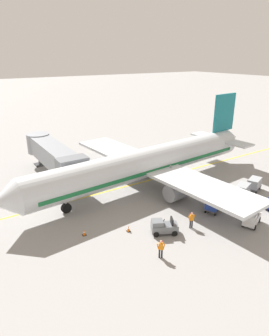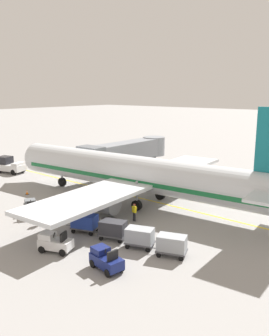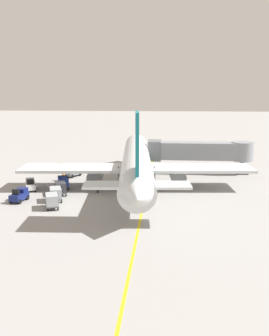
% 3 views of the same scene
% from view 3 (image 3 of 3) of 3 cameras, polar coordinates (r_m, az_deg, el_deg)
% --- Properties ---
extents(ground_plane, '(400.00, 400.00, 0.00)m').
position_cam_3_polar(ground_plane, '(48.87, 1.89, -3.08)').
color(ground_plane, gray).
extents(gate_lead_in_line, '(0.24, 80.00, 0.01)m').
position_cam_3_polar(gate_lead_in_line, '(48.87, 1.89, -3.08)').
color(gate_lead_in_line, gold).
rests_on(gate_lead_in_line, ground).
extents(parked_airliner, '(30.33, 37.35, 10.63)m').
position_cam_3_polar(parked_airliner, '(49.01, 0.31, 0.79)').
color(parked_airliner, silver).
rests_on(parked_airliner, ground).
extents(jet_bridge, '(16.11, 3.50, 4.98)m').
position_cam_3_polar(jet_bridge, '(58.14, 10.02, 2.59)').
color(jet_bridge, gray).
rests_on(jet_bridge, ground).
extents(pushback_tractor, '(3.26, 4.82, 2.40)m').
position_cam_3_polar(pushback_tractor, '(72.58, 0.97, 2.65)').
color(pushback_tractor, silver).
rests_on(pushback_tractor, ground).
extents(baggage_tug_lead, '(2.23, 2.77, 1.62)m').
position_cam_3_polar(baggage_tug_lead, '(56.09, -9.31, -0.57)').
color(baggage_tug_lead, slate).
rests_on(baggage_tug_lead, ground).
extents(baggage_tug_trailing, '(2.05, 2.77, 1.62)m').
position_cam_3_polar(baggage_tug_trailing, '(49.40, -15.67, -2.50)').
color(baggage_tug_trailing, silver).
rests_on(baggage_tug_trailing, ground).
extents(baggage_tug_spare, '(1.63, 2.66, 1.62)m').
position_cam_3_polar(baggage_tug_spare, '(44.82, -17.21, -4.02)').
color(baggage_tug_spare, navy).
rests_on(baggage_tug_spare, ground).
extents(baggage_cart_front, '(1.99, 2.96, 1.58)m').
position_cam_3_polar(baggage_cart_front, '(49.10, -10.87, -2.08)').
color(baggage_cart_front, '#4C4C51').
rests_on(baggage_cart_front, ground).
extents(baggage_cart_second_in_train, '(1.99, 2.96, 1.58)m').
position_cam_3_polar(baggage_cart_second_in_train, '(46.27, -11.28, -2.93)').
color(baggage_cart_second_in_train, '#4C4C51').
rests_on(baggage_cart_second_in_train, ground).
extents(baggage_cart_third_in_train, '(1.99, 2.96, 1.58)m').
position_cam_3_polar(baggage_cart_third_in_train, '(43.75, -12.00, -3.81)').
color(baggage_cart_third_in_train, '#4C4C51').
rests_on(baggage_cart_third_in_train, ground).
extents(baggage_cart_tail_end, '(1.99, 2.96, 1.58)m').
position_cam_3_polar(baggage_cart_tail_end, '(41.15, -12.55, -4.81)').
color(baggage_cart_tail_end, '#4C4C51').
rests_on(baggage_cart_tail_end, ground).
extents(ground_crew_wing_walker, '(0.33, 0.72, 1.69)m').
position_cam_3_polar(ground_crew_wing_walker, '(53.50, -10.82, -0.95)').
color(ground_crew_wing_walker, '#232328').
rests_on(ground_crew_wing_walker, ground).
extents(ground_crew_loader, '(0.29, 0.73, 1.69)m').
position_cam_3_polar(ground_crew_loader, '(46.57, -5.68, -2.66)').
color(ground_crew_loader, '#232328').
rests_on(ground_crew_loader, ground).
extents(ground_crew_marshaller, '(0.53, 0.62, 1.69)m').
position_cam_3_polar(ground_crew_marshaller, '(59.11, -11.36, 0.22)').
color(ground_crew_marshaller, '#232328').
rests_on(ground_crew_marshaller, ground).
extents(safety_cone_nose_left, '(0.36, 0.36, 0.59)m').
position_cam_3_polar(safety_cone_nose_left, '(58.21, -6.68, -0.48)').
color(safety_cone_nose_left, black).
rests_on(safety_cone_nose_left, ground).
extents(safety_cone_nose_right, '(0.36, 0.36, 0.59)m').
position_cam_3_polar(safety_cone_nose_right, '(61.62, -4.41, 0.24)').
color(safety_cone_nose_right, black).
rests_on(safety_cone_nose_right, ground).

